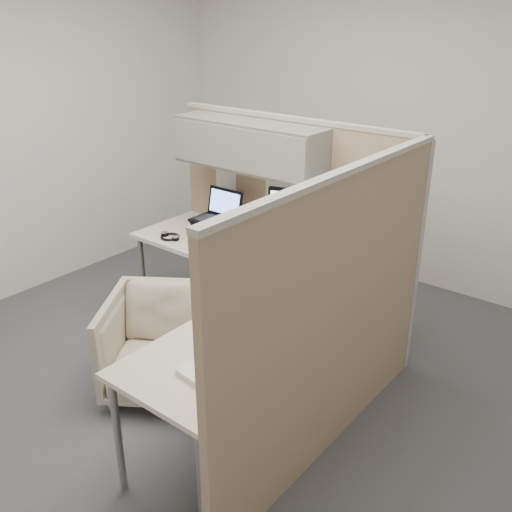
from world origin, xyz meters
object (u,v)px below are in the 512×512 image
Objects in this scene: desk at (247,286)px; office_chair at (163,340)px; monitor_left at (298,217)px; keyboard at (274,267)px.

office_chair is (-0.36, -0.43, -0.33)m from desk.
monitor_left is at bearing 35.25° from office_chair.
monitor_left is 0.39m from keyboard.
office_chair is at bearing -124.52° from monitor_left.
monitor_left is (0.37, 0.97, 0.64)m from office_chair.
keyboard is (0.01, -0.29, -0.26)m from monitor_left.
monitor_left reaches higher than desk.
desk is at bearing -95.39° from keyboard.
desk is 0.63m from monitor_left.
office_chair is at bearing -129.83° from desk.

